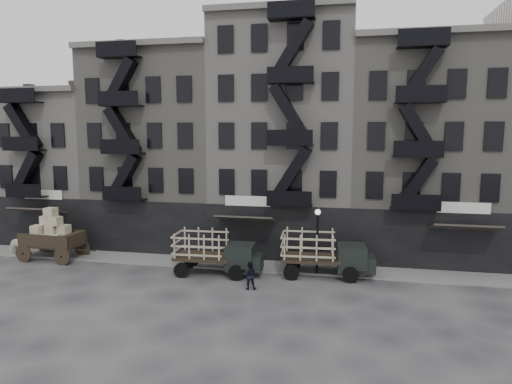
% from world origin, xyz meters
% --- Properties ---
extents(ground, '(140.00, 140.00, 0.00)m').
position_xyz_m(ground, '(0.00, 0.00, 0.00)').
color(ground, '#38383A').
rests_on(ground, ground).
extents(sidewalk, '(55.00, 2.50, 0.15)m').
position_xyz_m(sidewalk, '(0.00, 3.75, 0.07)').
color(sidewalk, slate).
rests_on(sidewalk, ground).
extents(building_west, '(10.00, 11.35, 13.20)m').
position_xyz_m(building_west, '(-20.00, 9.83, 6.00)').
color(building_west, '#A19B94').
rests_on(building_west, ground).
extents(building_midwest, '(10.00, 11.35, 16.20)m').
position_xyz_m(building_midwest, '(-10.00, 9.83, 7.50)').
color(building_midwest, gray).
rests_on(building_midwest, ground).
extents(building_center, '(10.00, 11.35, 18.20)m').
position_xyz_m(building_center, '(-0.00, 9.82, 8.50)').
color(building_center, '#A19B94').
rests_on(building_center, ground).
extents(building_mideast, '(10.00, 11.35, 16.20)m').
position_xyz_m(building_mideast, '(10.00, 9.83, 7.50)').
color(building_mideast, gray).
rests_on(building_mideast, ground).
extents(lamp_post, '(0.36, 0.36, 4.28)m').
position_xyz_m(lamp_post, '(3.00, 2.60, 2.78)').
color(lamp_post, black).
rests_on(lamp_post, ground).
extents(horse, '(2.06, 1.14, 1.65)m').
position_xyz_m(horse, '(-18.62, 2.53, 0.83)').
color(horse, silver).
rests_on(horse, ground).
extents(wagon, '(4.47, 2.57, 3.69)m').
position_xyz_m(wagon, '(-15.86, 2.56, 2.11)').
color(wagon, black).
rests_on(wagon, ground).
extents(stake_truck_west, '(5.66, 2.54, 2.79)m').
position_xyz_m(stake_truck_west, '(-3.39, 1.65, 1.59)').
color(stake_truck_west, black).
rests_on(stake_truck_west, ground).
extents(stake_truck_east, '(5.86, 2.67, 2.88)m').
position_xyz_m(stake_truck_east, '(3.46, 2.61, 1.64)').
color(stake_truck_east, black).
rests_on(stake_truck_east, ground).
extents(pedestrian_mid, '(0.90, 0.75, 1.67)m').
position_xyz_m(pedestrian_mid, '(-0.65, -0.69, 0.83)').
color(pedestrian_mid, black).
rests_on(pedestrian_mid, ground).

